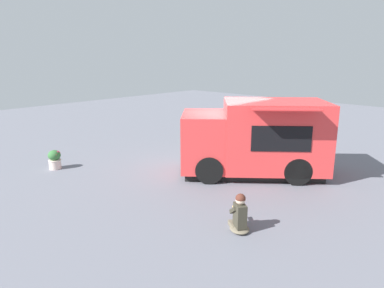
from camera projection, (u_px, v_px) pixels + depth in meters
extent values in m
plane|color=slate|center=(221.00, 167.00, 12.60)|extent=(40.00, 40.00, 0.00)
cube|color=#E43939|center=(274.00, 135.00, 11.56)|extent=(3.91, 3.81, 2.22)
cube|color=#E43939|center=(204.00, 140.00, 11.71)|extent=(2.45, 2.53, 1.80)
cube|color=black|center=(183.00, 131.00, 11.66)|extent=(1.19, 1.37, 0.69)
cube|color=black|center=(281.00, 139.00, 10.44)|extent=(1.37, 1.18, 0.78)
cube|color=red|center=(286.00, 109.00, 9.92)|extent=(1.87, 1.72, 0.03)
cube|color=black|center=(251.00, 170.00, 11.89)|extent=(4.50, 4.22, 0.24)
cylinder|color=black|center=(209.00, 153.00, 12.85)|extent=(0.80, 0.73, 0.86)
cylinder|color=black|center=(209.00, 170.00, 10.90)|extent=(0.80, 0.73, 0.86)
cylinder|color=black|center=(284.00, 154.00, 12.73)|extent=(0.80, 0.73, 0.86)
cylinder|color=black|center=(298.00, 171.00, 10.79)|extent=(0.80, 0.73, 0.86)
ellipsoid|color=#6C624F|center=(239.00, 229.00, 8.01)|extent=(0.68, 0.66, 0.12)
cube|color=#6C624F|center=(241.00, 224.00, 8.22)|extent=(0.36, 0.30, 0.11)
cube|color=#6C624F|center=(232.00, 225.00, 8.18)|extent=(0.36, 0.30, 0.11)
cube|color=#39352A|center=(240.00, 215.00, 7.93)|extent=(0.42, 0.38, 0.54)
sphere|color=beige|center=(241.00, 200.00, 7.84)|extent=(0.22, 0.22, 0.22)
sphere|color=#55291E|center=(241.00, 199.00, 7.83)|extent=(0.23, 0.23, 0.23)
cube|color=#39352A|center=(242.00, 209.00, 8.07)|extent=(0.33, 0.27, 0.28)
cube|color=#39352A|center=(233.00, 210.00, 8.03)|extent=(0.33, 0.27, 0.28)
cylinder|color=#E4AF54|center=(235.00, 210.00, 8.23)|extent=(0.33, 0.32, 0.08)
cube|color=#699445|center=(235.00, 209.00, 8.23)|extent=(0.26, 0.25, 0.02)
cylinder|color=beige|center=(55.00, 164.00, 12.39)|extent=(0.41, 0.41, 0.33)
torus|color=beige|center=(55.00, 160.00, 12.35)|extent=(0.44, 0.44, 0.04)
ellipsoid|color=#356D37|center=(54.00, 155.00, 12.31)|extent=(0.43, 0.43, 0.36)
sphere|color=#D02A40|center=(58.00, 152.00, 12.33)|extent=(0.09, 0.09, 0.09)
sphere|color=#D62451|center=(57.00, 152.00, 12.26)|extent=(0.08, 0.08, 0.08)
sphere|color=#C3303A|center=(56.00, 155.00, 12.17)|extent=(0.07, 0.07, 0.07)
sphere|color=#D02940|center=(53.00, 156.00, 12.13)|extent=(0.06, 0.06, 0.06)
sphere|color=#DF2448|center=(49.00, 154.00, 12.31)|extent=(0.09, 0.09, 0.09)
sphere|color=red|center=(59.00, 153.00, 12.35)|extent=(0.08, 0.08, 0.08)
cylinder|color=#B17042|center=(237.00, 137.00, 16.32)|extent=(0.54, 0.54, 0.37)
torus|color=#AA7649|center=(237.00, 134.00, 16.28)|extent=(0.56, 0.56, 0.04)
ellipsoid|color=#266E2D|center=(238.00, 129.00, 16.22)|extent=(0.55, 0.55, 0.47)
sphere|color=purple|center=(233.00, 127.00, 16.22)|extent=(0.09, 0.09, 0.09)
sphere|color=purple|center=(242.00, 128.00, 16.24)|extent=(0.06, 0.06, 0.06)
sphere|color=purple|center=(234.00, 126.00, 16.15)|extent=(0.08, 0.08, 0.08)
cylinder|color=#494C51|center=(201.00, 134.00, 17.14)|extent=(0.55, 0.55, 0.28)
torus|color=#454D50|center=(201.00, 132.00, 17.11)|extent=(0.57, 0.57, 0.04)
ellipsoid|color=#337C38|center=(201.00, 127.00, 17.06)|extent=(0.56, 0.56, 0.48)
sphere|color=#DBF95C|center=(202.00, 127.00, 16.83)|extent=(0.08, 0.08, 0.08)
sphere|color=#E4F958|center=(203.00, 124.00, 17.17)|extent=(0.06, 0.06, 0.06)
sphere|color=#E7F85A|center=(198.00, 127.00, 16.87)|extent=(0.06, 0.06, 0.06)
sphere|color=#EEF05F|center=(202.00, 125.00, 16.85)|extent=(0.07, 0.07, 0.07)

